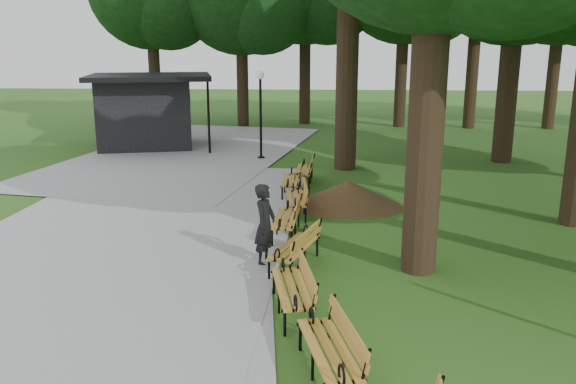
# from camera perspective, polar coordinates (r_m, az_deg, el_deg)

# --- Properties ---
(ground) EXTENTS (100.00, 100.00, 0.00)m
(ground) POSITION_cam_1_polar(r_m,az_deg,el_deg) (11.21, -0.72, -9.41)
(ground) COLOR #255317
(ground) RESTS_ON ground
(path) EXTENTS (12.00, 38.00, 0.06)m
(path) POSITION_cam_1_polar(r_m,az_deg,el_deg) (14.76, -15.57, -3.94)
(path) COLOR gray
(path) RESTS_ON ground
(person) EXTENTS (0.57, 0.72, 1.71)m
(person) POSITION_cam_1_polar(r_m,az_deg,el_deg) (12.19, -2.24, -3.17)
(person) COLOR black
(person) RESTS_ON ground
(kiosk) EXTENTS (5.99, 5.49, 3.20)m
(kiosk) POSITION_cam_1_polar(r_m,az_deg,el_deg) (26.93, -13.60, 7.60)
(kiosk) COLOR black
(kiosk) RESTS_ON ground
(lamp_post) EXTENTS (0.32, 0.32, 3.47)m
(lamp_post) POSITION_cam_1_polar(r_m,az_deg,el_deg) (23.32, -2.68, 9.17)
(lamp_post) COLOR black
(lamp_post) RESTS_ON ground
(dirt_mound) EXTENTS (2.63, 2.63, 0.75)m
(dirt_mound) POSITION_cam_1_polar(r_m,az_deg,el_deg) (16.71, 5.84, -0.16)
(dirt_mound) COLOR #47301C
(dirt_mound) RESTS_ON ground
(bench_1) EXTENTS (1.08, 2.00, 0.88)m
(bench_1) POSITION_cam_1_polar(r_m,az_deg,el_deg) (8.32, 3.94, -14.94)
(bench_1) COLOR #B47D29
(bench_1) RESTS_ON ground
(bench_2) EXTENTS (0.98, 1.99, 0.88)m
(bench_2) POSITION_cam_1_polar(r_m,az_deg,el_deg) (10.15, 0.36, -9.32)
(bench_2) COLOR #B47D29
(bench_2) RESTS_ON ground
(bench_3) EXTENTS (1.19, 2.00, 0.88)m
(bench_3) POSITION_cam_1_polar(r_m,az_deg,el_deg) (12.09, 0.63, -5.39)
(bench_3) COLOR #B47D29
(bench_3) RESTS_ON ground
(bench_4) EXTENTS (0.74, 1.93, 0.88)m
(bench_4) POSITION_cam_1_polar(r_m,az_deg,el_deg) (14.02, -0.19, -2.61)
(bench_4) COLOR #B47D29
(bench_4) RESTS_ON ground
(bench_5) EXTENTS (0.79, 1.94, 0.88)m
(bench_5) POSITION_cam_1_polar(r_m,az_deg,el_deg) (15.84, 0.78, -0.65)
(bench_5) COLOR #B47D29
(bench_5) RESTS_ON ground
(bench_6) EXTENTS (0.66, 1.91, 0.88)m
(bench_6) POSITION_cam_1_polar(r_m,az_deg,el_deg) (17.97, 0.34, 1.14)
(bench_6) COLOR #B47D29
(bench_6) RESTS_ON ground
(bench_7) EXTENTS (0.71, 1.92, 0.88)m
(bench_7) POSITION_cam_1_polar(r_m,az_deg,el_deg) (19.40, 1.54, 2.11)
(bench_7) COLOR #B47D29
(bench_7) RESTS_ON ground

